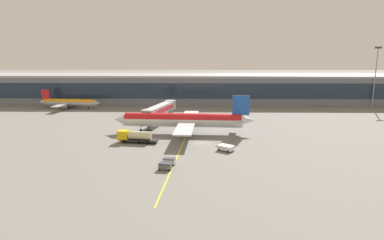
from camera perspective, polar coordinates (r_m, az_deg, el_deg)
name	(u,v)px	position (r m, az deg, el deg)	size (l,w,h in m)	color
ground_plane	(202,143)	(89.20, 1.74, -3.97)	(700.00, 700.00, 0.00)	slate
apron_lead_in_line	(184,141)	(91.20, -1.39, -3.61)	(0.30, 80.00, 0.01)	yellow
terminal_building	(212,89)	(158.29, 3.44, 5.44)	(220.19, 22.05, 13.36)	slate
main_airliner	(184,120)	(98.57, -1.47, -0.01)	(42.62, 33.78, 11.59)	silver
jet_bridge	(161,109)	(111.48, -5.37, 1.85)	(9.24, 22.92, 6.76)	#B2B7BC
fuel_tanker	(135,136)	(90.27, -9.82, -2.80)	(11.02, 3.73, 3.25)	#232326
pushback_tug	(226,147)	(82.53, 5.81, -4.72)	(4.42, 4.13, 1.40)	white
baggage_cart_0	(165,166)	(69.55, -4.64, -7.95)	(2.89, 2.04, 1.48)	#595B60
baggage_cart_1	(169,161)	(72.45, -3.93, -7.12)	(2.89, 2.04, 1.48)	#B2B7BC
commuter_jet_far	(69,102)	(150.75, -20.42, 2.88)	(27.79, 22.01, 7.94)	#B2B7BC
apron_light_mast_0	(376,73)	(164.44, 29.12, 7.15)	(2.80, 0.50, 26.09)	gray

